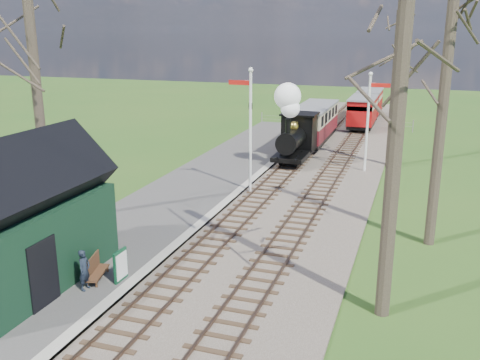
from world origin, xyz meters
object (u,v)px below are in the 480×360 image
object	(u,v)px
red_carriage_a	(363,112)
person	(84,270)
locomotive	(294,128)
red_carriage_b	(369,103)
coach	(314,122)
semaphore_far	(369,115)
semaphore_near	(249,122)
bench	(95,269)
station_shed	(20,221)
sign_board	(121,265)

from	to	relation	value
red_carriage_a	person	xyz separation A→B (m)	(-4.88, -31.57, -0.64)
locomotive	red_carriage_b	xyz separation A→B (m)	(2.61, 18.72, -0.75)
coach	person	world-z (taller)	coach
semaphore_far	red_carriage_a	size ratio (longest dim) A/B	1.13
locomotive	red_carriage_a	size ratio (longest dim) A/B	0.96
red_carriage_b	semaphore_near	bearing A→B (deg)	-97.59
red_carriage_b	red_carriage_a	bearing A→B (deg)	-90.00
semaphore_far	person	bearing A→B (deg)	-110.51
semaphore_near	person	bearing A→B (deg)	-97.31
locomotive	coach	distance (m)	6.10
semaphore_near	bench	bearing A→B (deg)	-98.39
station_shed	sign_board	distance (m)	3.34
red_carriage_b	sign_board	world-z (taller)	red_carriage_b
station_shed	semaphore_far	distance (m)	20.01
semaphore_far	red_carriage_b	distance (m)	19.45
red_carriage_b	sign_board	xyz separation A→B (m)	(-4.15, -36.17, -0.77)
red_carriage_a	bench	size ratio (longest dim) A/B	3.74
semaphore_near	person	distance (m)	12.20
semaphore_far	person	size ratio (longest dim) A/B	4.41
coach	bench	world-z (taller)	coach
locomotive	red_carriage_a	world-z (taller)	locomotive
semaphore_near	red_carriage_b	world-z (taller)	semaphore_near
locomotive	semaphore_far	bearing A→B (deg)	-7.26
semaphore_near	sign_board	size ratio (longest dim) A/B	6.02
semaphore_near	locomotive	size ratio (longest dim) A/B	1.27
person	semaphore_far	bearing A→B (deg)	-19.95
station_shed	semaphore_near	size ratio (longest dim) A/B	1.01
semaphore_far	station_shed	bearing A→B (deg)	-115.72
semaphore_near	station_shed	bearing A→B (deg)	-106.38
sign_board	coach	bearing A→B (deg)	86.22
red_carriage_a	person	distance (m)	31.95
red_carriage_a	red_carriage_b	world-z (taller)	same
station_shed	red_carriage_a	world-z (taller)	station_shed
station_shed	coach	xyz separation A→B (m)	(4.30, 24.63, -0.63)
semaphore_far	red_carriage_b	xyz separation A→B (m)	(-1.77, 19.28, -1.86)
bench	person	size ratio (longest dim) A/B	1.05
locomotive	person	distance (m)	18.54
semaphore_near	locomotive	xyz separation A→B (m)	(0.76, 6.56, -1.39)
semaphore_far	person	world-z (taller)	semaphore_far
locomotive	bench	bearing A→B (deg)	-97.72
locomotive	sign_board	world-z (taller)	locomotive
station_shed	red_carriage_b	distance (m)	37.92
station_shed	sign_board	world-z (taller)	station_shed
station_shed	red_carriage_a	distance (m)	32.53
semaphore_near	sign_board	distance (m)	11.30
red_carriage_a	red_carriage_b	distance (m)	5.50
semaphore_far	red_carriage_b	bearing A→B (deg)	95.26
semaphore_far	person	distance (m)	19.15
person	red_carriage_b	bearing A→B (deg)	-6.93
station_shed	semaphore_near	distance (m)	12.58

